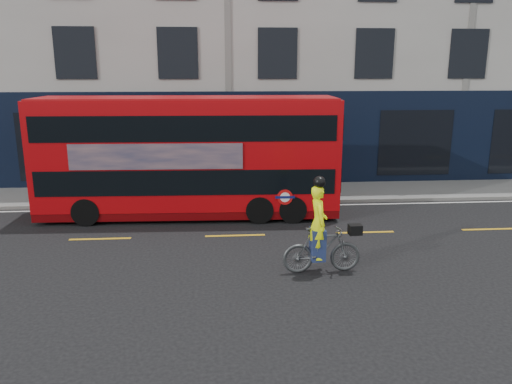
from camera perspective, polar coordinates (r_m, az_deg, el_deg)
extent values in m
plane|color=black|center=(13.71, -2.17, -7.03)|extent=(120.00, 120.00, 0.00)
cube|color=slate|center=(19.90, -2.92, -0.18)|extent=(60.00, 3.00, 0.12)
cube|color=slate|center=(18.45, -2.79, -1.30)|extent=(60.00, 0.12, 0.13)
cube|color=#BCB8B1|center=(25.93, -3.54, 19.64)|extent=(50.00, 10.00, 15.00)
cube|color=black|center=(20.98, -3.09, 5.95)|extent=(50.00, 0.08, 4.00)
cube|color=silver|center=(18.17, -2.76, -1.73)|extent=(58.00, 0.10, 0.01)
cube|color=#B4070B|center=(16.85, -7.74, 4.49)|extent=(9.95, 2.56, 3.55)
cube|color=#5A0305|center=(17.26, -7.53, -1.77)|extent=(9.94, 2.52, 0.27)
cube|color=black|center=(16.99, -7.65, 1.88)|extent=(9.55, 2.59, 0.81)
cube|color=black|center=(16.72, -7.84, 7.60)|extent=(9.55, 2.59, 0.81)
cube|color=maroon|center=(16.65, -7.94, 10.58)|extent=(9.74, 2.47, 0.07)
cube|color=black|center=(17.27, 8.98, 2.02)|extent=(0.11, 2.02, 0.81)
cube|color=black|center=(17.00, 9.20, 7.66)|extent=(0.11, 2.02, 0.81)
cube|color=black|center=(18.12, -23.47, 1.59)|extent=(0.11, 2.02, 0.81)
cube|color=#9C6D6C|center=(15.82, -11.36, 3.98)|extent=(5.39, 0.21, 0.81)
cylinder|color=red|center=(15.99, 3.33, -0.60)|extent=(0.50, 0.04, 0.50)
cylinder|color=white|center=(15.99, 3.33, -0.60)|extent=(0.32, 0.03, 0.32)
cube|color=#0C1459|center=(15.98, 3.34, -0.60)|extent=(0.63, 0.04, 0.08)
cylinder|color=black|center=(17.24, 3.82, -1.07)|extent=(0.97, 2.32, 0.90)
cylinder|color=black|center=(17.16, 0.24, -1.12)|extent=(0.97, 2.32, 0.90)
cylinder|color=black|center=(17.79, -17.98, -1.27)|extent=(0.97, 2.32, 0.90)
imported|color=#484B4D|center=(12.41, 7.53, -6.56)|extent=(1.96, 0.62, 1.17)
imported|color=#ECFF0D|center=(12.15, 7.13, -3.44)|extent=(0.46, 0.67, 1.81)
cube|color=black|center=(12.46, 11.26, -4.23)|extent=(0.32, 0.26, 0.25)
cube|color=navy|center=(12.33, 7.05, -5.95)|extent=(0.35, 0.44, 0.79)
sphere|color=black|center=(11.89, 7.27, 1.13)|extent=(0.29, 0.29, 0.29)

